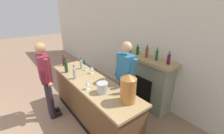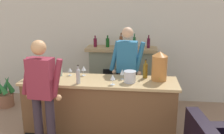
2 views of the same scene
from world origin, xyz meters
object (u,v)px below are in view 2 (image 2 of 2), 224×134
wine_glass_front_right (70,70)px  wine_glass_by_dispenser (113,78)px  wine_glass_mid_counter (84,69)px  potted_plant_corner (5,95)px  wine_bottle_merlot_tall (60,69)px  wine_bottle_chardonnay_pale (52,73)px  ice_bucket_steel (130,77)px  wine_glass_front_left (122,72)px  person_bartender (127,70)px  wine_bottle_cabernet_heavy (78,75)px  wine_bottle_rose_blush (145,70)px  fireplace_stone (121,75)px  person_customer (42,94)px  copper_dispenser (159,66)px  wine_bottle_burgundy_dark (28,72)px

wine_glass_front_right → wine_glass_by_dispenser: 0.90m
wine_glass_mid_counter → potted_plant_corner: bearing=160.7°
wine_bottle_merlot_tall → wine_bottle_chardonnay_pale: size_ratio=0.78×
ice_bucket_steel → wine_glass_front_left: (-0.14, 0.14, 0.03)m
wine_glass_front_right → wine_glass_mid_counter: (0.24, 0.02, 0.03)m
person_bartender → wine_bottle_cabernet_heavy: 1.07m
potted_plant_corner → wine_bottle_rose_blush: size_ratio=2.25×
person_bartender → wine_bottle_cabernet_heavy: size_ratio=5.95×
fireplace_stone → potted_plant_corner: fireplace_stone is taller
ice_bucket_steel → wine_bottle_chardonnay_pale: 1.25m
potted_plant_corner → person_customer: person_customer is taller
person_bartender → wine_bottle_merlot_tall: (-1.14, -0.41, 0.10)m
copper_dispenser → wine_bottle_chardonnay_pale: size_ratio=1.38×
fireplace_stone → copper_dispenser: bearing=-60.9°
fireplace_stone → wine_bottle_rose_blush: fireplace_stone is taller
person_customer → copper_dispenser: size_ratio=3.63×
wine_bottle_burgundy_dark → wine_glass_mid_counter: wine_bottle_burgundy_dark is taller
wine_bottle_chardonnay_pale → wine_glass_front_right: bearing=66.3°
wine_glass_by_dispenser → potted_plant_corner: bearing=156.1°
potted_plant_corner → wine_bottle_chardonnay_pale: 2.08m
wine_bottle_merlot_tall → wine_bottle_burgundy_dark: bearing=-151.2°
potted_plant_corner → wine_bottle_cabernet_heavy: size_ratio=2.41×
fireplace_stone → wine_bottle_chardonnay_pale: size_ratio=4.54×
person_customer → wine_glass_mid_counter: person_customer is taller
person_customer → wine_glass_by_dispenser: 1.08m
wine_glass_mid_counter → wine_bottle_cabernet_heavy: bearing=-88.6°
person_bartender → wine_bottle_burgundy_dark: (-1.61, -0.67, 0.11)m
wine_bottle_merlot_tall → wine_glass_by_dispenser: 1.03m
potted_plant_corner → wine_bottle_chardonnay_pale: wine_bottle_chardonnay_pale is taller
ice_bucket_steel → wine_glass_front_right: ice_bucket_steel is taller
fireplace_stone → ice_bucket_steel: fireplace_stone is taller
person_bartender → wine_glass_front_left: (-0.05, -0.48, 0.10)m
wine_glass_mid_counter → wine_bottle_chardonnay_pale: bearing=-134.1°
wine_bottle_merlot_tall → wine_glass_front_left: wine_bottle_merlot_tall is taller
wine_bottle_chardonnay_pale → wine_glass_mid_counter: size_ratio=2.06×
person_customer → wine_bottle_merlot_tall: size_ratio=6.42×
person_customer → wine_glass_front_right: bearing=79.7°
wine_bottle_rose_blush → wine_glass_mid_counter: (-1.07, 0.01, -0.02)m
wine_bottle_chardonnay_pale → fireplace_stone: bearing=59.0°
ice_bucket_steel → wine_glass_by_dispenser: ice_bucket_steel is taller
potted_plant_corner → wine_glass_front_left: size_ratio=4.19×
fireplace_stone → wine_glass_front_left: 1.42m
wine_glass_mid_counter → fireplace_stone: bearing=64.9°
potted_plant_corner → wine_glass_mid_counter: bearing=-19.3°
copper_dispenser → wine_bottle_merlot_tall: bearing=178.5°
fireplace_stone → person_customer: size_ratio=0.91×
person_customer → wine_glass_mid_counter: (0.40, 0.91, 0.14)m
fireplace_stone → copper_dispenser: (0.73, -1.32, 0.58)m
ice_bucket_steel → wine_glass_front_right: 1.09m
fireplace_stone → potted_plant_corner: size_ratio=2.18×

